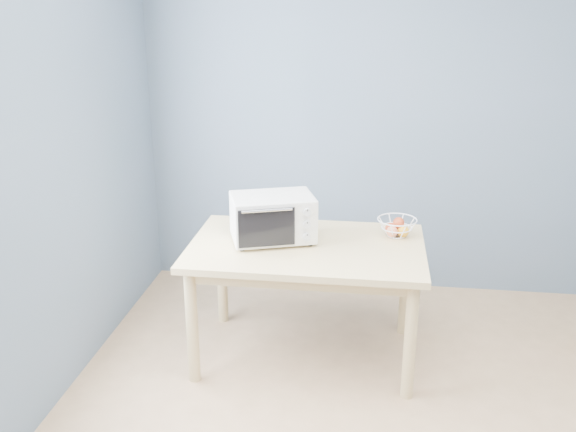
# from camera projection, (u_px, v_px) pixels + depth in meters

# --- Properties ---
(room) EXTENTS (4.01, 4.51, 2.61)m
(room) POSITION_uv_depth(u_px,v_px,m) (447.00, 228.00, 2.52)
(room) COLOR tan
(room) RESTS_ON ground
(dining_table) EXTENTS (1.40, 0.90, 0.75)m
(dining_table) POSITION_uv_depth(u_px,v_px,m) (306.00, 260.00, 3.87)
(dining_table) COLOR #D8BB81
(dining_table) RESTS_ON ground
(toaster_oven) EXTENTS (0.56, 0.49, 0.29)m
(toaster_oven) POSITION_uv_depth(u_px,v_px,m) (270.00, 218.00, 3.84)
(toaster_oven) COLOR white
(toaster_oven) RESTS_ON dining_table
(fruit_basket) EXTENTS (0.31, 0.31, 0.12)m
(fruit_basket) POSITION_uv_depth(u_px,v_px,m) (397.00, 227.00, 3.95)
(fruit_basket) COLOR white
(fruit_basket) RESTS_ON dining_table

